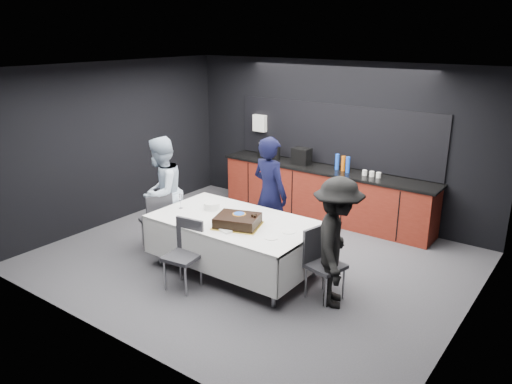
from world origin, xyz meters
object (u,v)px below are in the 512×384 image
chair_left (158,218)px  person_right (337,243)px  party_table (235,229)px  chair_right (321,258)px  person_left (161,192)px  cake_assembly (238,221)px  champagne_flute (180,198)px  plate_stack (212,206)px  person_center (270,194)px  chair_near (186,249)px

chair_left → person_right: bearing=3.4°
party_table → chair_right: (1.33, 0.08, -0.11)m
person_left → person_right: person_left is taller
cake_assembly → chair_right: cake_assembly is taller
chair_left → party_table: bearing=5.9°
champagne_flute → person_left: 0.59m
plate_stack → champagne_flute: (-0.39, -0.25, 0.11)m
person_right → cake_assembly: bearing=73.6°
party_table → cake_assembly: cake_assembly is taller
cake_assembly → person_right: person_right is taller
person_center → person_right: 1.86m
person_center → person_left: (-1.44, -0.90, -0.02)m
plate_stack → person_center: 0.94m
cake_assembly → person_right: size_ratio=0.44×
chair_left → person_center: (1.35, 1.08, 0.36)m
chair_near → person_center: (0.20, 1.67, 0.36)m
chair_left → person_right: 2.99m
cake_assembly → chair_near: (-0.44, -0.56, -0.32)m
plate_stack → person_left: (-0.95, -0.09, 0.05)m
chair_right → person_right: person_right is taller
person_right → chair_left: bearing=68.9°
chair_right → person_right: (0.23, -0.05, 0.29)m
chair_near → person_right: person_right is taller
plate_stack → chair_left: (-0.87, -0.28, -0.30)m
party_table → cake_assembly: 0.33m
plate_stack → person_center: person_center is taller
chair_right → person_left: bearing=-179.2°
champagne_flute → chair_left: 0.63m
party_table → person_left: bearing=178.4°
person_center → person_left: 1.69m
person_left → person_right: (3.05, -0.01, -0.05)m
cake_assembly → chair_left: 1.62m
party_table → person_center: 0.97m
champagne_flute → chair_near: size_ratio=0.24×
chair_right → chair_near: size_ratio=1.00×
champagne_flute → person_left: size_ratio=0.13×
chair_near → cake_assembly: bearing=52.2°
cake_assembly → plate_stack: bearing=157.3°
cake_assembly → chair_right: (1.15, 0.25, -0.32)m
cake_assembly → chair_right: 1.22m
person_right → chair_near: bearing=88.2°
cake_assembly → chair_left: size_ratio=0.79×
plate_stack → person_right: 2.10m
chair_right → plate_stack: bearing=178.4°
chair_right → chair_near: same height
chair_left → person_right: size_ratio=0.56×
plate_stack → person_left: bearing=-174.5°
champagne_flute → chair_right: 2.30m
chair_left → plate_stack: bearing=17.8°
party_table → chair_left: chair_left is taller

